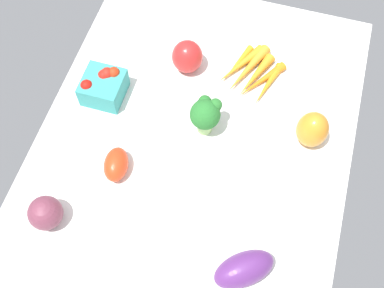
# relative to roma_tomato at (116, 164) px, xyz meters

# --- Properties ---
(tablecloth) EXTENTS (1.04, 0.76, 0.02)m
(tablecloth) POSITION_rel_roma_tomato_xyz_m (0.11, -0.15, -0.04)
(tablecloth) COLOR white
(tablecloth) RESTS_ON ground
(roma_tomato) EXTENTS (0.10, 0.07, 0.06)m
(roma_tomato) POSITION_rel_roma_tomato_xyz_m (0.00, 0.00, 0.00)
(roma_tomato) COLOR red
(roma_tomato) RESTS_ON tablecloth
(broccoli_head) EXTENTS (0.08, 0.07, 0.11)m
(broccoli_head) POSITION_rel_roma_tomato_xyz_m (0.17, -0.17, 0.04)
(broccoli_head) COLOR #9FC77A
(broccoli_head) RESTS_ON tablecloth
(bell_pepper_orange) EXTENTS (0.08, 0.08, 0.10)m
(bell_pepper_orange) POSITION_rel_roma_tomato_xyz_m (0.21, -0.42, 0.02)
(bell_pepper_orange) COLOR orange
(bell_pepper_orange) RESTS_ON tablecloth
(carrot_bunch) EXTENTS (0.19, 0.18, 0.03)m
(carrot_bunch) POSITION_rel_roma_tomato_xyz_m (0.36, -0.24, -0.02)
(carrot_bunch) COLOR orange
(carrot_bunch) RESTS_ON tablecloth
(eggplant) EXTENTS (0.14, 0.15, 0.07)m
(eggplant) POSITION_rel_roma_tomato_xyz_m (-0.16, -0.34, 0.01)
(eggplant) COLOR #5E2C75
(eggplant) RESTS_ON tablecloth
(red_onion_near_basket) EXTENTS (0.08, 0.08, 0.08)m
(red_onion_near_basket) POSITION_rel_roma_tomato_xyz_m (-0.16, 0.11, 0.01)
(red_onion_near_basket) COLOR brown
(red_onion_near_basket) RESTS_ON tablecloth
(bell_pepper_red) EXTENTS (0.11, 0.11, 0.09)m
(bell_pepper_red) POSITION_rel_roma_tomato_xyz_m (0.34, -0.08, 0.02)
(bell_pepper_red) COLOR red
(bell_pepper_red) RESTS_ON tablecloth
(berry_basket) EXTENTS (0.10, 0.10, 0.08)m
(berry_basket) POSITION_rel_roma_tomato_xyz_m (0.20, 0.11, 0.01)
(berry_basket) COLOR teal
(berry_basket) RESTS_ON tablecloth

